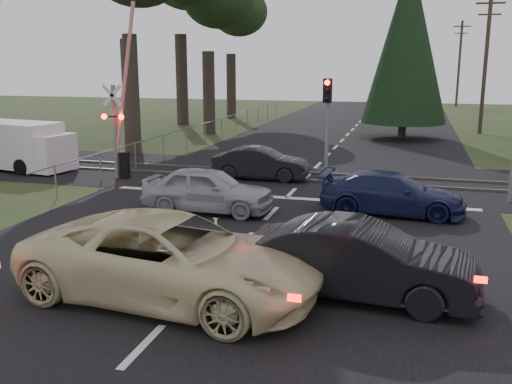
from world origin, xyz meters
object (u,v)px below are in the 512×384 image
(utility_pole_far, at_px, (459,62))
(cream_coupe, at_px, (171,259))
(silver_car, at_px, (208,190))
(blue_sedan, at_px, (392,194))
(utility_pole_mid, at_px, (486,62))
(dark_hatchback, at_px, (360,261))
(dark_car_far, at_px, (261,163))
(white_van, at_px, (17,146))
(traffic_signal_center, at_px, (327,113))
(crossing_signal, at_px, (120,129))

(utility_pole_far, xyz_separation_m, cream_coupe, (-8.83, -56.00, -3.87))
(silver_car, relative_size, blue_sedan, 0.93)
(utility_pole_mid, xyz_separation_m, dark_hatchback, (-5.20, -29.91, -3.95))
(blue_sedan, distance_m, dark_car_far, 6.86)
(utility_pole_mid, relative_size, utility_pole_far, 1.00)
(silver_car, xyz_separation_m, white_van, (-10.73, 4.72, 0.35))
(silver_car, bearing_deg, white_van, 67.78)
(traffic_signal_center, relative_size, dark_hatchback, 0.87)
(blue_sedan, height_order, white_van, white_van)
(utility_pole_far, xyz_separation_m, silver_car, (-10.52, -49.29, -4.01))
(blue_sedan, bearing_deg, utility_pole_far, -3.65)
(crossing_signal, relative_size, dark_hatchback, 1.48)
(crossing_signal, height_order, silver_car, crossing_signal)
(dark_hatchback, bearing_deg, traffic_signal_center, 16.73)
(cream_coupe, bearing_deg, utility_pole_far, -3.29)
(crossing_signal, xyz_separation_m, cream_coupe, (6.94, -10.79, -1.21))
(crossing_signal, height_order, utility_pole_far, utility_pole_far)
(silver_car, bearing_deg, utility_pole_far, -10.52)
(crossing_signal, bearing_deg, cream_coupe, -57.23)
(utility_pole_mid, bearing_deg, white_van, -137.36)
(traffic_signal_center, height_order, dark_car_far, traffic_signal_center)
(silver_car, relative_size, white_van, 0.75)
(silver_car, height_order, blue_sedan, silver_car)
(crossing_signal, relative_size, utility_pole_mid, 0.77)
(traffic_signal_center, bearing_deg, white_van, -178.97)
(utility_pole_mid, height_order, cream_coupe, utility_pole_mid)
(utility_pole_far, distance_m, dark_hatchback, 55.30)
(utility_pole_far, bearing_deg, dark_hatchback, -95.41)
(cream_coupe, bearing_deg, dark_car_far, 12.30)
(utility_pole_mid, bearing_deg, blue_sedan, -101.90)
(cream_coupe, xyz_separation_m, dark_car_far, (-1.42, 12.22, -0.20))
(cream_coupe, distance_m, dark_car_far, 12.31)
(blue_sedan, relative_size, dark_car_far, 1.15)
(dark_hatchback, height_order, blue_sedan, dark_hatchback)
(crossing_signal, relative_size, cream_coupe, 1.14)
(utility_pole_mid, bearing_deg, dark_car_far, -118.64)
(cream_coupe, distance_m, dark_hatchback, 3.79)
(dark_hatchback, relative_size, blue_sedan, 1.04)
(dark_hatchback, bearing_deg, crossing_signal, 51.95)
(cream_coupe, bearing_deg, silver_car, 19.75)
(utility_pole_mid, height_order, dark_car_far, utility_pole_mid)
(traffic_signal_center, distance_m, utility_pole_mid, 20.82)
(utility_pole_far, distance_m, silver_car, 50.56)
(utility_pole_mid, distance_m, dark_hatchback, 30.62)
(crossing_signal, bearing_deg, silver_car, -37.78)
(traffic_signal_center, bearing_deg, utility_pole_mid, 68.79)
(crossing_signal, distance_m, cream_coupe, 12.88)
(crossing_signal, relative_size, dark_car_far, 1.77)
(crossing_signal, distance_m, white_van, 5.60)
(utility_pole_far, relative_size, dark_hatchback, 1.92)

